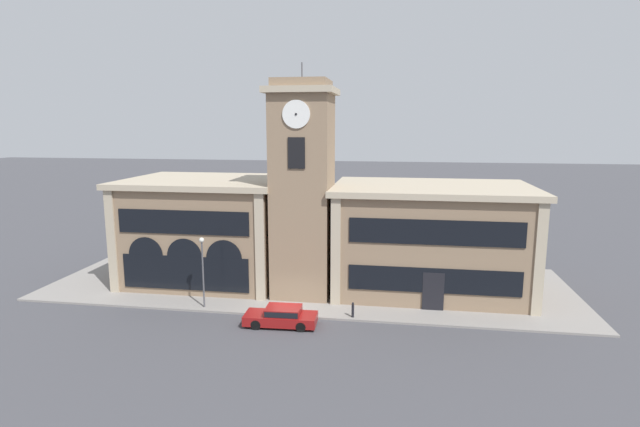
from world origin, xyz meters
name	(u,v)px	position (x,y,z in m)	size (l,w,h in m)	color
ground_plane	(290,318)	(0.00, 0.00, 0.00)	(300.00, 300.00, 0.00)	#424247
sidewalk_kerb	(309,284)	(0.00, 7.31, 0.07)	(42.24, 14.63, 0.15)	gray
clock_tower	(303,190)	(0.00, 4.90, 8.24)	(5.03, 5.03, 17.59)	#897056
town_hall_left_wing	(208,229)	(-8.75, 7.65, 4.37)	(13.26, 10.59, 8.69)	#897056
town_hall_right_wing	(431,238)	(9.79, 7.65, 4.27)	(15.35, 10.59, 8.49)	#897056
parked_car_near	(282,316)	(-0.24, -1.43, 0.69)	(4.84, 2.05, 1.30)	maroon
street_lamp	(203,261)	(-6.47, 0.68, 3.58)	(0.36, 0.36, 5.14)	#4C4C51
bollard	(353,310)	(4.31, 0.43, 0.67)	(0.18, 0.18, 1.06)	black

